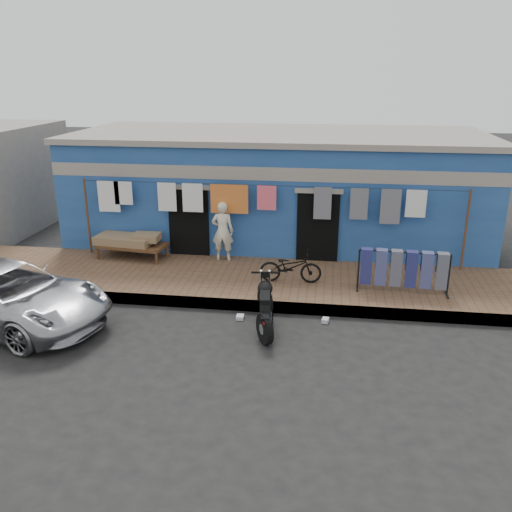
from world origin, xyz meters
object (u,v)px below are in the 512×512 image
Objects in this scene: bicycle at (291,263)px; motorcycle at (265,304)px; jeans_rack at (403,271)px; charpoy at (132,246)px; car at (6,294)px; seated_person at (223,231)px.

bicycle is 2.09m from motorcycle.
jeans_rack is at bearing 24.89° from motorcycle.
bicycle is 0.72× the size of charpoy.
car reaches higher than motorcycle.
car is 5.52m from seated_person.
seated_person is 0.78× the size of charpoy.
jeans_rack is (2.60, -0.22, 0.03)m from bicycle.
car is at bearing -164.41° from jeans_rack.
seated_person reaches higher than bicycle.
motorcycle is at bearing -38.76° from charpoy.
car is 2.70× the size of motorcycle.
car is at bearing 178.59° from motorcycle.
bicycle is at bearing 175.18° from jeans_rack.
charpoy is at bearing 72.68° from bicycle.
motorcycle is (-0.36, -2.05, -0.18)m from bicycle.
motorcycle is at bearing -148.33° from jeans_rack.
bicycle is (5.78, 2.56, 0.07)m from car.
bicycle is at bearing -50.74° from car.
motorcycle is 0.85× the size of charpoy.
motorcycle is at bearing 167.89° from bicycle.
motorcycle is 0.81× the size of jeans_rack.
jeans_rack reaches higher than motorcycle.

